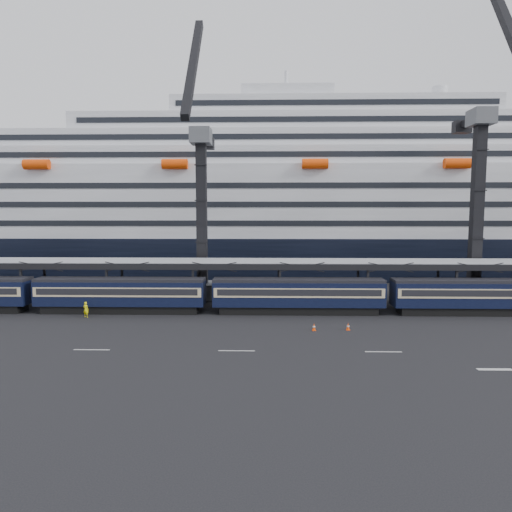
# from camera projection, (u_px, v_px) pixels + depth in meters

# --- Properties ---
(ground) EXTENTS (260.00, 260.00, 0.00)m
(ground) POSITION_uv_depth(u_px,v_px,m) (394.00, 338.00, 41.06)
(ground) COLOR black
(ground) RESTS_ON ground
(train) EXTENTS (133.05, 3.00, 4.05)m
(train) POSITION_uv_depth(u_px,v_px,m) (328.00, 294.00, 50.90)
(train) COLOR black
(train) RESTS_ON ground
(canopy) EXTENTS (130.00, 6.25, 5.53)m
(canopy) POSITION_uv_depth(u_px,v_px,m) (363.00, 263.00, 54.47)
(canopy) COLOR #969A9E
(canopy) RESTS_ON ground
(cruise_ship) EXTENTS (214.09, 28.84, 34.00)m
(cruise_ship) POSITION_uv_depth(u_px,v_px,m) (322.00, 206.00, 85.63)
(cruise_ship) COLOR black
(cruise_ship) RESTS_ON ground
(crane_dark_near) EXTENTS (4.50, 17.75, 35.08)m
(crane_dark_near) POSITION_uv_depth(u_px,v_px,m) (201.00, 207.00, 58.85)
(crane_dark_near) COLOR #4E5156
(crane_dark_near) RESTS_ON ground
(crane_dark_mid) EXTENTS (4.50, 18.24, 39.64)m
(crane_dark_mid) POSITION_uv_depth(u_px,v_px,m) (479.00, 196.00, 56.90)
(crane_dark_mid) COLOR #4E5156
(crane_dark_mid) RESTS_ON ground
(worker) EXTENTS (0.71, 0.56, 1.71)m
(worker) POSITION_uv_depth(u_px,v_px,m) (86.00, 310.00, 49.15)
(worker) COLOR #FFF60D
(worker) RESTS_ON ground
(traffic_cone_c) EXTENTS (0.36, 0.36, 0.72)m
(traffic_cone_c) POSITION_uv_depth(u_px,v_px,m) (314.00, 327.00, 43.76)
(traffic_cone_c) COLOR #FA4507
(traffic_cone_c) RESTS_ON ground
(traffic_cone_d) EXTENTS (0.36, 0.36, 0.72)m
(traffic_cone_d) POSITION_uv_depth(u_px,v_px,m) (348.00, 326.00, 43.93)
(traffic_cone_d) COLOR #FA4507
(traffic_cone_d) RESTS_ON ground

